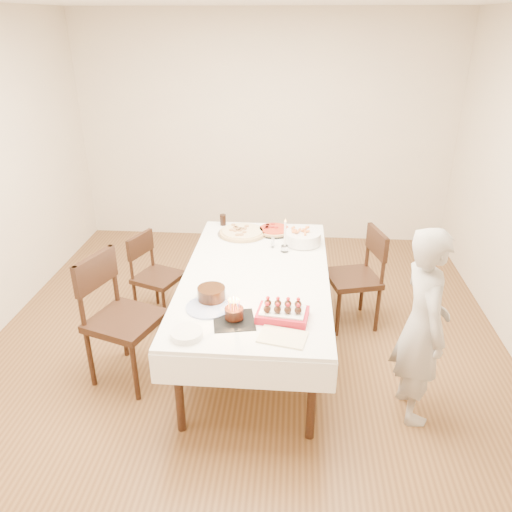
# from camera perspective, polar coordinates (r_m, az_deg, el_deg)

# --- Properties ---
(floor) EXTENTS (5.00, 5.00, 0.00)m
(floor) POSITION_cam_1_polar(r_m,az_deg,el_deg) (4.37, -1.27, -10.58)
(floor) COLOR #55351D
(floor) RESTS_ON ground
(wall_back) EXTENTS (4.50, 0.04, 2.70)m
(wall_back) POSITION_cam_1_polar(r_m,az_deg,el_deg) (6.15, 1.00, 14.03)
(wall_back) COLOR beige
(wall_back) RESTS_ON floor
(wall_front) EXTENTS (4.50, 0.04, 2.70)m
(wall_front) POSITION_cam_1_polar(r_m,az_deg,el_deg) (1.63, -11.34, -23.79)
(wall_front) COLOR beige
(wall_front) RESTS_ON floor
(dining_table) EXTENTS (1.39, 2.26, 0.75)m
(dining_table) POSITION_cam_1_polar(r_m,az_deg,el_deg) (4.14, -0.00, -6.57)
(dining_table) COLOR white
(dining_table) RESTS_ON floor
(chair_right_savory) EXTENTS (0.58, 0.58, 0.92)m
(chair_right_savory) POSITION_cam_1_polar(r_m,az_deg,el_deg) (4.57, 11.00, -2.53)
(chair_right_savory) COLOR black
(chair_right_savory) RESTS_ON floor
(chair_left_savory) EXTENTS (0.54, 0.54, 0.81)m
(chair_left_savory) POSITION_cam_1_polar(r_m,az_deg,el_deg) (4.71, -11.10, -2.42)
(chair_left_savory) COLOR black
(chair_left_savory) RESTS_ON floor
(chair_left_dessert) EXTENTS (0.67, 0.67, 1.03)m
(chair_left_dessert) POSITION_cam_1_polar(r_m,az_deg,el_deg) (3.92, -14.71, -7.18)
(chair_left_dessert) COLOR black
(chair_left_dessert) RESTS_ON floor
(person) EXTENTS (0.40, 0.56, 1.43)m
(person) POSITION_cam_1_polar(r_m,az_deg,el_deg) (3.54, 18.46, -7.65)
(person) COLOR #B3ADA9
(person) RESTS_ON floor
(pizza_white) EXTENTS (0.48, 0.48, 0.04)m
(pizza_white) POSITION_cam_1_polar(r_m,az_deg,el_deg) (4.65, -1.57, 2.71)
(pizza_white) COLOR beige
(pizza_white) RESTS_ON dining_table
(pizza_pepperoni) EXTENTS (0.40, 0.40, 0.04)m
(pizza_pepperoni) POSITION_cam_1_polar(r_m,az_deg,el_deg) (4.70, 2.09, 2.96)
(pizza_pepperoni) COLOR red
(pizza_pepperoni) RESTS_ON dining_table
(red_placemat) EXTENTS (0.25, 0.25, 0.01)m
(red_placemat) POSITION_cam_1_polar(r_m,az_deg,el_deg) (4.50, 4.77, 1.52)
(red_placemat) COLOR #B21E1E
(red_placemat) RESTS_ON dining_table
(pasta_bowl) EXTENTS (0.41, 0.41, 0.10)m
(pasta_bowl) POSITION_cam_1_polar(r_m,az_deg,el_deg) (4.46, 5.35, 2.13)
(pasta_bowl) COLOR white
(pasta_bowl) RESTS_ON dining_table
(taper_candle) EXTENTS (0.09, 0.09, 0.31)m
(taper_candle) POSITION_cam_1_polar(r_m,az_deg,el_deg) (4.26, 3.33, 2.37)
(taper_candle) COLOR white
(taper_candle) RESTS_ON dining_table
(shaker_pair) EXTENTS (0.08, 0.08, 0.08)m
(shaker_pair) POSITION_cam_1_polar(r_m,az_deg,el_deg) (4.37, 1.92, 1.46)
(shaker_pair) COLOR white
(shaker_pair) RESTS_ON dining_table
(cola_glass) EXTENTS (0.07, 0.07, 0.11)m
(cola_glass) POSITION_cam_1_polar(r_m,az_deg,el_deg) (4.87, -3.80, 4.15)
(cola_glass) COLOR black
(cola_glass) RESTS_ON dining_table
(layer_cake) EXTENTS (0.26, 0.26, 0.10)m
(layer_cake) POSITION_cam_1_polar(r_m,az_deg,el_deg) (3.57, -5.12, -4.35)
(layer_cake) COLOR black
(layer_cake) RESTS_ON dining_table
(cake_board) EXTENTS (0.32, 0.32, 0.01)m
(cake_board) POSITION_cam_1_polar(r_m,az_deg,el_deg) (3.36, -2.54, -7.41)
(cake_board) COLOR black
(cake_board) RESTS_ON dining_table
(birthday_cake) EXTENTS (0.13, 0.13, 0.14)m
(birthday_cake) POSITION_cam_1_polar(r_m,az_deg,el_deg) (3.33, -2.53, -6.04)
(birthday_cake) COLOR black
(birthday_cake) RESTS_ON dining_table
(strawberry_box) EXTENTS (0.37, 0.27, 0.08)m
(strawberry_box) POSITION_cam_1_polar(r_m,az_deg,el_deg) (3.36, 3.06, -6.54)
(strawberry_box) COLOR maroon
(strawberry_box) RESTS_ON dining_table
(box_lid) EXTENTS (0.33, 0.26, 0.02)m
(box_lid) POSITION_cam_1_polar(r_m,az_deg,el_deg) (3.20, 3.05, -9.32)
(box_lid) COLOR beige
(box_lid) RESTS_ON dining_table
(plate_stack) EXTENTS (0.22, 0.22, 0.04)m
(plate_stack) POSITION_cam_1_polar(r_m,az_deg,el_deg) (3.22, -7.93, -8.80)
(plate_stack) COLOR white
(plate_stack) RESTS_ON dining_table
(china_plate) EXTENTS (0.38, 0.38, 0.01)m
(china_plate) POSITION_cam_1_polar(r_m,az_deg,el_deg) (3.51, -5.47, -5.84)
(china_plate) COLOR white
(china_plate) RESTS_ON dining_table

